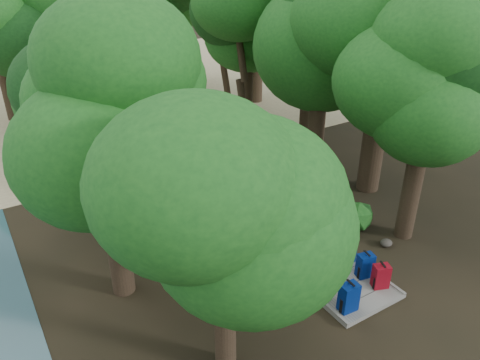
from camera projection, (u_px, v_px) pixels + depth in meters
ground at (261, 218)px, 15.04m from camera, size 120.00×120.00×0.00m
sand_beach at (106, 92)px, 27.06m from camera, size 40.00×22.00×0.02m
boardwalk at (244, 203)px, 15.76m from camera, size 2.00×12.00×0.12m
backpack_left_a at (349, 296)px, 11.03m from camera, size 0.46×0.34×0.82m
backpack_left_b at (322, 283)px, 11.60m from camera, size 0.40×0.34×0.61m
backpack_left_c at (314, 267)px, 11.94m from camera, size 0.54×0.45×0.87m
backpack_left_d at (276, 243)px, 13.11m from camera, size 0.45×0.37×0.60m
backpack_right_a at (381, 275)px, 11.79m from camera, size 0.48×0.41×0.72m
backpack_right_b at (365, 264)px, 12.15m from camera, size 0.46×0.37×0.74m
backpack_right_c at (348, 251)px, 12.71m from camera, size 0.41×0.30×0.68m
backpack_right_d at (338, 244)px, 13.13m from camera, size 0.34×0.25×0.52m
duffel_right_khaki at (324, 234)px, 13.69m from camera, size 0.49×0.65×0.40m
suitcase_on_boardwalk at (300, 256)px, 12.56m from camera, size 0.43×0.27×0.63m
lone_suitcase_on_sand at (164, 127)px, 21.21m from camera, size 0.43×0.32×0.61m
hat_brown at (323, 270)px, 11.45m from camera, size 0.45×0.45×0.13m
hat_white at (314, 253)px, 11.67m from camera, size 0.37×0.37×0.12m
kayak at (64, 138)px, 20.43m from camera, size 1.87×3.55×0.35m
sun_lounger at (201, 110)px, 23.35m from camera, size 1.10×2.02×0.62m
tree_right_a at (426, 117)px, 12.44m from camera, size 4.54×4.54×7.57m
tree_right_b at (390, 30)px, 14.27m from camera, size 6.16×6.16×11.00m
tree_right_c at (322, 59)px, 15.77m from camera, size 5.04×5.04×8.73m
tree_right_d at (316, 9)px, 18.45m from camera, size 5.99×5.99×10.99m
tree_right_e at (247, 43)px, 20.15m from camera, size 4.39×4.39×7.90m
tree_right_f at (257, 2)px, 23.21m from camera, size 5.75×5.75×10.26m
tree_left_a at (223, 243)px, 8.45m from camera, size 3.78×3.78×6.31m
tree_left_b at (103, 145)px, 10.14m from camera, size 4.49×4.49×8.07m
tree_left_c at (113, 103)px, 13.92m from camera, size 4.20×4.20×7.30m
tree_back_a at (65, 10)px, 23.19m from camera, size 5.50×5.50×9.51m
tree_back_b at (117, 0)px, 25.53m from camera, size 5.52×5.52×9.86m
tree_back_c at (176, 3)px, 26.95m from camera, size 5.12×5.12×9.21m
palm_right_a at (247, 47)px, 19.39m from camera, size 4.62×4.62×7.87m
palm_right_b at (224, 9)px, 24.07m from camera, size 4.85×4.85×9.36m
palm_right_c at (171, 39)px, 23.74m from camera, size 4.25×4.25×6.76m
palm_left_a at (60, 79)px, 16.63m from camera, size 4.43×4.43×7.05m
rock_left_a at (279, 308)px, 11.25m from camera, size 0.41×0.37×0.22m
rock_left_b at (239, 279)px, 12.22m from camera, size 0.36×0.32×0.20m
rock_left_c at (203, 215)px, 14.97m from camera, size 0.50×0.45×0.28m
rock_left_d at (148, 196)px, 16.15m from camera, size 0.34×0.31×0.19m
rock_right_a at (386, 243)px, 13.67m from camera, size 0.37×0.33×0.20m
rock_right_b at (354, 212)px, 15.11m from camera, size 0.50×0.45×0.27m
rock_right_c at (271, 179)px, 17.27m from camera, size 0.33×0.30×0.18m
shrub_left_a at (245, 276)px, 11.82m from camera, size 0.97×0.97×0.87m
shrub_left_b at (201, 214)px, 14.58m from camera, size 0.81×0.81×0.73m
shrub_left_c at (131, 163)px, 17.24m from camera, size 1.35×1.35×1.22m
shrub_right_a at (357, 215)px, 14.32m from camera, size 1.03×1.03×0.93m
shrub_right_b at (273, 157)px, 17.62m from camera, size 1.42×1.42×1.28m
shrub_right_c at (221, 135)px, 20.14m from camera, size 0.94×0.94×0.84m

